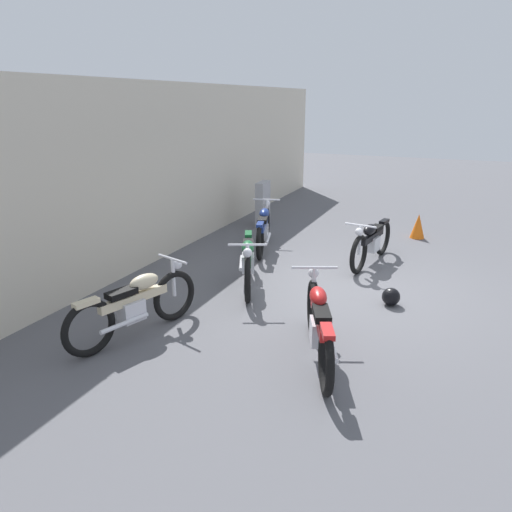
{
  "coord_description": "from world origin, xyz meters",
  "views": [
    {
      "loc": [
        -7.42,
        -1.58,
        2.99
      ],
      "look_at": [
        -0.56,
        1.41,
        0.55
      ],
      "focal_mm": 33.79,
      "sensor_mm": 36.0,
      "label": 1
    }
  ],
  "objects_px": {
    "motorcycle_green": "(248,260)",
    "motorcycle_black": "(371,242)",
    "stone_marker": "(263,204)",
    "motorcycle_red": "(319,324)",
    "helmet": "(391,297)",
    "motorcycle_cream": "(136,305)",
    "traffic_cone": "(418,226)",
    "motorcycle_blue": "(264,228)"
  },
  "relations": [
    {
      "from": "motorcycle_green",
      "to": "motorcycle_cream",
      "type": "xyz_separation_m",
      "value": [
        -2.21,
        0.6,
        -0.01
      ]
    },
    {
      "from": "traffic_cone",
      "to": "motorcycle_blue",
      "type": "xyz_separation_m",
      "value": [
        -2.18,
        2.86,
        0.18
      ]
    },
    {
      "from": "helmet",
      "to": "traffic_cone",
      "type": "xyz_separation_m",
      "value": [
        4.07,
        0.03,
        0.14
      ]
    },
    {
      "from": "motorcycle_green",
      "to": "motorcycle_red",
      "type": "relative_size",
      "value": 0.99
    },
    {
      "from": "motorcycle_cream",
      "to": "motorcycle_red",
      "type": "distance_m",
      "value": 2.39
    },
    {
      "from": "helmet",
      "to": "motorcycle_black",
      "type": "height_order",
      "value": "motorcycle_black"
    },
    {
      "from": "helmet",
      "to": "motorcycle_green",
      "type": "height_order",
      "value": "motorcycle_green"
    },
    {
      "from": "motorcycle_green",
      "to": "motorcycle_cream",
      "type": "distance_m",
      "value": 2.29
    },
    {
      "from": "stone_marker",
      "to": "motorcycle_cream",
      "type": "xyz_separation_m",
      "value": [
        -6.05,
        -0.74,
        -0.1
      ]
    },
    {
      "from": "stone_marker",
      "to": "helmet",
      "type": "bearing_deg",
      "value": -135.22
    },
    {
      "from": "stone_marker",
      "to": "traffic_cone",
      "type": "bearing_deg",
      "value": -84.16
    },
    {
      "from": "helmet",
      "to": "stone_marker",
      "type": "bearing_deg",
      "value": 44.78
    },
    {
      "from": "motorcycle_cream",
      "to": "stone_marker",
      "type": "bearing_deg",
      "value": 23.83
    },
    {
      "from": "stone_marker",
      "to": "helmet",
      "type": "relative_size",
      "value": 3.98
    },
    {
      "from": "stone_marker",
      "to": "motorcycle_black",
      "type": "height_order",
      "value": "stone_marker"
    },
    {
      "from": "traffic_cone",
      "to": "motorcycle_red",
      "type": "xyz_separation_m",
      "value": [
        -6.04,
        0.53,
        0.18
      ]
    },
    {
      "from": "stone_marker",
      "to": "motorcycle_blue",
      "type": "distance_m",
      "value": 1.97
    },
    {
      "from": "helmet",
      "to": "traffic_cone",
      "type": "distance_m",
      "value": 4.07
    },
    {
      "from": "motorcycle_red",
      "to": "motorcycle_cream",
      "type": "bearing_deg",
      "value": 76.38
    },
    {
      "from": "helmet",
      "to": "motorcycle_red",
      "type": "height_order",
      "value": "motorcycle_red"
    },
    {
      "from": "traffic_cone",
      "to": "motorcycle_black",
      "type": "height_order",
      "value": "motorcycle_black"
    },
    {
      "from": "motorcycle_red",
      "to": "motorcycle_green",
      "type": "bearing_deg",
      "value": 21.01
    },
    {
      "from": "helmet",
      "to": "motorcycle_green",
      "type": "distance_m",
      "value": 2.35
    },
    {
      "from": "traffic_cone",
      "to": "motorcycle_blue",
      "type": "bearing_deg",
      "value": 127.38
    },
    {
      "from": "stone_marker",
      "to": "motorcycle_blue",
      "type": "xyz_separation_m",
      "value": [
        -1.81,
        -0.78,
        -0.09
      ]
    },
    {
      "from": "traffic_cone",
      "to": "motorcycle_cream",
      "type": "height_order",
      "value": "motorcycle_cream"
    },
    {
      "from": "helmet",
      "to": "traffic_cone",
      "type": "height_order",
      "value": "traffic_cone"
    },
    {
      "from": "motorcycle_cream",
      "to": "motorcycle_blue",
      "type": "bearing_deg",
      "value": 16.33
    },
    {
      "from": "stone_marker",
      "to": "helmet",
      "type": "distance_m",
      "value": 5.22
    },
    {
      "from": "motorcycle_green",
      "to": "motorcycle_black",
      "type": "relative_size",
      "value": 0.97
    },
    {
      "from": "motorcycle_black",
      "to": "motorcycle_cream",
      "type": "relative_size",
      "value": 1.01
    },
    {
      "from": "motorcycle_black",
      "to": "motorcycle_blue",
      "type": "bearing_deg",
      "value": -82.35
    },
    {
      "from": "motorcycle_black",
      "to": "motorcycle_red",
      "type": "height_order",
      "value": "motorcycle_red"
    },
    {
      "from": "motorcycle_blue",
      "to": "stone_marker",
      "type": "bearing_deg",
      "value": 6.2
    },
    {
      "from": "motorcycle_red",
      "to": "stone_marker",
      "type": "bearing_deg",
      "value": 5.82
    },
    {
      "from": "motorcycle_cream",
      "to": "helmet",
      "type": "bearing_deg",
      "value": -34.33
    },
    {
      "from": "motorcycle_black",
      "to": "motorcycle_red",
      "type": "relative_size",
      "value": 1.02
    },
    {
      "from": "motorcycle_blue",
      "to": "motorcycle_green",
      "type": "bearing_deg",
      "value": 178.5
    },
    {
      "from": "helmet",
      "to": "motorcycle_black",
      "type": "bearing_deg",
      "value": 19.85
    },
    {
      "from": "motorcycle_black",
      "to": "motorcycle_red",
      "type": "distance_m",
      "value": 3.81
    },
    {
      "from": "helmet",
      "to": "motorcycle_blue",
      "type": "xyz_separation_m",
      "value": [
        1.89,
        2.89,
        0.31
      ]
    },
    {
      "from": "motorcycle_blue",
      "to": "motorcycle_red",
      "type": "distance_m",
      "value": 4.5
    }
  ]
}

